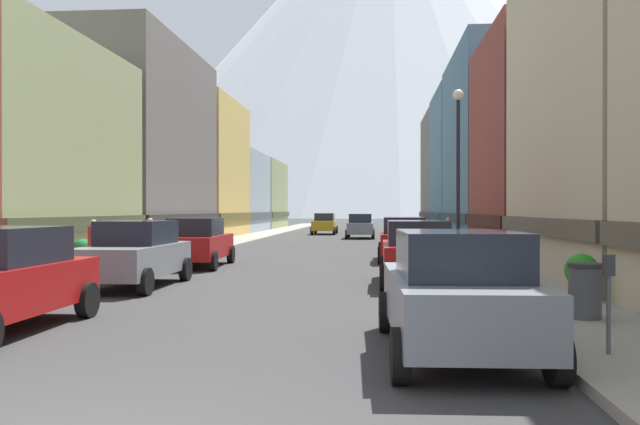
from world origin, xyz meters
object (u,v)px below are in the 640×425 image
Objects in this scene: car_right_2 at (404,239)px; potted_plant_0 at (118,250)px; car_right_0 at (457,292)px; car_driving_1 at (325,224)px; parking_meter_near at (609,290)px; potted_plant_1 at (582,274)px; car_driving_0 at (360,226)px; car_left_2 at (197,242)px; pedestrian_2 at (94,247)px; streetlamp_right at (458,151)px; pedestrian_0 at (448,234)px; car_right_1 at (417,252)px; potted_plant_2 at (83,252)px; car_left_1 at (135,254)px; trash_bin_right at (585,291)px; pedestrian_1 at (150,240)px.

potted_plant_0 is at bearing -165.99° from car_right_2.
car_right_0 is 45.39m from car_driving_1.
parking_meter_near is 19.40m from potted_plant_0.
potted_plant_1 is (8.60, -40.36, -0.17)m from car_driving_1.
car_driving_0 reaches higher than potted_plant_1.
car_left_2 and car_right_2 have the same top height.
pedestrian_2 is at bearing -106.13° from car_driving_0.
streetlamp_right reaches higher than potted_plant_1.
pedestrian_0 is 11.40m from streetlamp_right.
car_right_1 is 12.12m from potted_plant_0.
potted_plant_0 is (-3.20, 0.56, -0.33)m from car_left_2.
streetlamp_right reaches higher than potted_plant_2.
streetlamp_right reaches higher than car_right_2.
pedestrian_0 is (4.65, -14.59, -0.04)m from car_driving_0.
car_right_0 is at bearing -60.84° from car_left_2.
car_driving_1 reaches higher than potted_plant_1.
car_left_2 is at bearing -156.79° from car_right_2.
car_right_1 is 5.11m from potted_plant_1.
car_right_0 reaches higher than parking_meter_near.
streetlamp_right reaches higher than car_driving_1.
car_left_1 is 30.53m from car_driving_0.
streetlamp_right is (9.15, 4.53, 3.09)m from car_left_1.
car_right_0 reaches higher than potted_plant_0.
potted_plant_2 is (-10.80, 2.54, -0.22)m from car_right_1.
car_right_2 is 5.24× the size of potted_plant_0.
pedestrian_0 is (13.25, 8.77, 0.29)m from potted_plant_0.
pedestrian_0 is at bearing 42.90° from car_left_2.
trash_bin_right is at bearing -67.78° from car_right_1.
streetlamp_right is (11.60, 1.63, 3.09)m from pedestrian_2.
car_driving_1 is 0.75× the size of streetlamp_right.
trash_bin_right is 1.16× the size of potted_plant_0.
potted_plant_0 is 0.52× the size of pedestrian_2.
pedestrian_1 is (-12.60, 13.11, 0.24)m from trash_bin_right.
car_right_1 reaches higher than trash_bin_right.
car_left_2 is 3.13m from pedestrian_1.
car_right_1 is 2.73× the size of pedestrian_2.
streetlamp_right reaches higher than pedestrian_1.
car_right_2 is at bearing -79.16° from car_driving_1.
car_right_0 is at bearing -89.99° from car_right_2.
pedestrian_2 is (-12.60, 7.95, 0.25)m from trash_bin_right.
car_left_1 is 4.92m from potted_plant_2.
car_right_2 is 14.66m from trash_bin_right.
car_left_2 is at bearing -9.98° from potted_plant_0.
potted_plant_0 is at bearing 131.10° from parking_meter_near.
potted_plant_1 is at bearing -87.65° from pedestrian_0.
streetlamp_right reaches higher than car_driving_0.
car_right_2 is 1.01× the size of car_driving_0.
car_driving_0 and car_driving_1 have the same top height.
car_left_2 and car_driving_0 have the same top height.
pedestrian_0 is at bearing -72.32° from car_driving_0.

